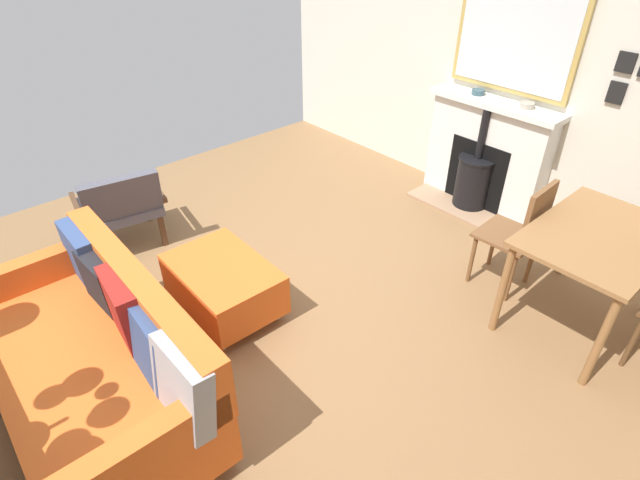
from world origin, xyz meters
name	(u,v)px	position (x,y,z in m)	size (l,w,h in m)	color
ground_plane	(230,320)	(0.00, 0.00, 0.00)	(5.91, 5.25, 0.01)	olive
wall_left	(495,55)	(-2.96, 0.00, 1.34)	(0.12, 5.25, 2.68)	beige
fireplace	(483,160)	(-2.74, 0.21, 0.46)	(0.55, 1.23, 1.03)	#9E7A5B
mirror_over_mantel	(517,33)	(-2.87, 0.21, 1.58)	(0.04, 1.11, 0.97)	tan
mantel_bowl_near	(478,92)	(-2.78, 0.01, 1.06)	(0.12, 0.12, 0.05)	#334C56
mantel_bowl_far	(527,105)	(-2.78, 0.49, 1.06)	(0.12, 0.12, 0.05)	#9E9384
sofa	(100,358)	(0.90, 0.13, 0.37)	(0.90, 1.78, 0.83)	#B2B2B7
ottoman	(224,283)	(-0.05, -0.11, 0.24)	(0.58, 0.83, 0.40)	#B2B2B7
armchair_accent	(121,204)	(0.13, -1.36, 0.41)	(0.76, 0.69, 0.73)	#4C3321
dining_table	(597,247)	(-1.81, 1.62, 0.64)	(1.07, 0.74, 0.74)	olive
dining_chair_near_fireplace	(521,230)	(-1.81, 1.12, 0.53)	(0.42, 0.42, 0.90)	brown
photo_gallery_row	(632,74)	(-2.88, 1.16, 1.44)	(0.02, 0.31, 0.38)	black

